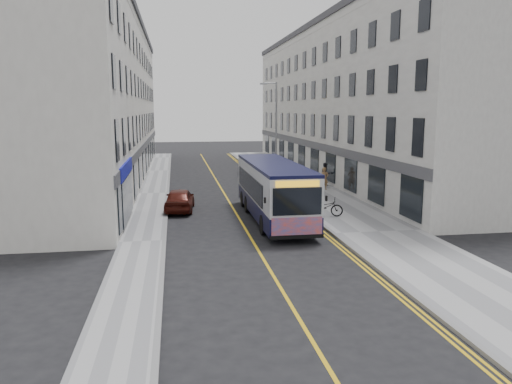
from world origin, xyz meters
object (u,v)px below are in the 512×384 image
object	(u,v)px
bicycle	(325,207)
car_maroon	(180,199)
pedestrian_far	(326,174)
car_white	(248,168)
streetlamp	(275,130)
city_bus	(273,189)
pedestrian_near	(324,178)

from	to	relation	value
bicycle	car_maroon	xyz separation A→B (m)	(-7.93, 3.29, 0.05)
bicycle	pedestrian_far	size ratio (longest dim) A/B	1.10
car_white	streetlamp	bearing A→B (deg)	-82.41
bicycle	car_maroon	bearing A→B (deg)	86.64
bicycle	car_maroon	world-z (taller)	car_maroon
city_bus	pedestrian_near	xyz separation A→B (m)	(5.58, 8.80, -0.77)
streetlamp	bicycle	size ratio (longest dim) A/B	4.06
city_bus	pedestrian_near	world-z (taller)	city_bus
car_white	car_maroon	xyz separation A→B (m)	(-6.42, -15.97, 0.07)
streetlamp	pedestrian_near	world-z (taller)	streetlamp
car_maroon	city_bus	bearing A→B (deg)	152.54
city_bus	pedestrian_far	size ratio (longest dim) A/B	6.02
city_bus	car_white	size ratio (longest dim) A/B	2.87
pedestrian_far	car_maroon	world-z (taller)	pedestrian_far
streetlamp	car_white	size ratio (longest dim) A/B	2.13
bicycle	car_maroon	distance (m)	8.59
city_bus	pedestrian_near	size ratio (longest dim) A/B	6.52
pedestrian_near	pedestrian_far	world-z (taller)	pedestrian_far
car_white	pedestrian_far	bearing A→B (deg)	-60.47
city_bus	car_maroon	bearing A→B (deg)	147.42
streetlamp	car_maroon	xyz separation A→B (m)	(-7.39, -8.10, -3.69)
city_bus	bicycle	distance (m)	3.10
pedestrian_far	car_white	world-z (taller)	pedestrian_far
car_white	city_bus	bearing A→B (deg)	-93.59
city_bus	streetlamp	bearing A→B (deg)	78.20
streetlamp	bicycle	world-z (taller)	streetlamp
streetlamp	bicycle	xyz separation A→B (m)	(0.55, -11.39, -3.75)
pedestrian_near	bicycle	bearing A→B (deg)	-106.81
car_white	car_maroon	bearing A→B (deg)	-111.32
bicycle	car_white	bearing A→B (deg)	23.67
pedestrian_far	car_maroon	size ratio (longest dim) A/B	0.44
city_bus	bicycle	world-z (taller)	city_bus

